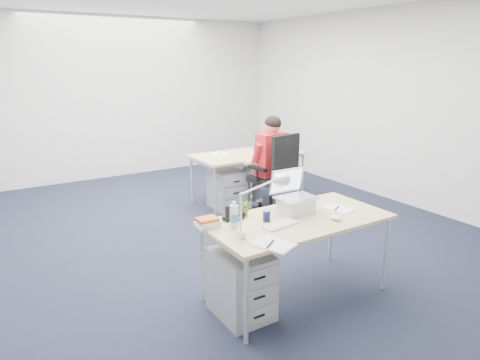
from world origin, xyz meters
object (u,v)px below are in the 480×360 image
Objects in this scene: drawer_pedestal_near at (241,284)px; water_bottle at (234,215)px; wireless_keyboard at (280,224)px; cordless_phone at (228,214)px; seated_person at (265,165)px; desk_far at (248,157)px; desk_near at (298,223)px; office_chair at (273,193)px; bear_figurine at (245,209)px; headphones at (234,216)px; can_koozie at (267,215)px; drawer_pedestal_far at (227,189)px; silver_laptop at (296,192)px; sunglasses at (301,212)px; dark_laptop at (269,144)px; computer_mouse at (336,218)px; book_stack at (208,223)px; desk_lamp at (257,204)px; far_cup at (257,146)px.

water_bottle is at bearing 90.74° from drawer_pedestal_near.
water_bottle reaches higher than wireless_keyboard.
seated_person is at bearing 30.63° from cordless_phone.
wireless_keyboard reaches higher than desk_far.
desk_far is (1.10, 2.47, 0.00)m from desk_near.
seated_person reaches higher than office_chair.
desk_far is 0.51m from seated_person.
headphones is at bearing 177.17° from bear_figurine.
office_chair reaches higher than desk_near.
drawer_pedestal_far is at bearing 67.57° from can_koozie.
bear_figurine reaches higher than headphones.
drawer_pedestal_near is (-1.63, -1.79, -0.05)m from office_chair.
sunglasses is at bearing -60.84° from silver_laptop.
drawer_pedestal_near is 1.00× the size of drawer_pedestal_far.
desk_near is 2.77m from dark_laptop.
computer_mouse is 0.32m from sunglasses.
headphones is 0.29m from can_koozie.
silver_laptop is 0.85m from book_stack.
wireless_keyboard is (-0.31, -0.18, -0.18)m from silver_laptop.
desk_far is at bearing 66.07° from desk_near.
desk_near is at bearing 0.52° from drawer_pedestal_near.
desk_far is at bearing 36.80° from cordless_phone.
headphones is 0.30m from book_stack.
desk_near is 4.32× the size of silver_laptop.
desk_near is 0.71m from drawer_pedestal_near.
water_bottle is at bearing -177.38° from silver_laptop.
water_bottle reaches higher than sunglasses.
drawer_pedestal_near is at bearing -168.07° from silver_laptop.
water_bottle is 0.14m from cordless_phone.
headphones is (-0.54, 0.17, -0.17)m from silver_laptop.
drawer_pedestal_far is 4.18× the size of bear_figurine.
headphones is (0.12, 0.30, 0.47)m from drawer_pedestal_near.
wireless_keyboard is 0.66× the size of desk_lamp.
desk_near is 0.30m from can_koozie.
dark_laptop is (1.98, 2.39, 0.58)m from drawer_pedestal_near.
desk_far is 1.20× the size of seated_person.
far_cup is (0.29, 0.84, 0.46)m from office_chair.
drawer_pedestal_near is at bearing -135.30° from seated_person.
can_koozie is 0.21× the size of desk_lamp.
cordless_phone is at bearing 84.81° from drawer_pedestal_near.
drawer_pedestal_far is at bearing 124.16° from seated_person.
drawer_pedestal_far is 2.83m from desk_lamp.
drawer_pedestal_far is 1.49× the size of silver_laptop.
bear_figurine is 0.38× the size of dark_laptop.
dark_laptop is at bearing 51.15° from office_chair.
cordless_phone is (-1.61, -1.54, 0.48)m from office_chair.
cordless_phone is at bearing -128.66° from far_cup.
desk_far is at bearing 57.72° from bear_figurine.
sunglasses is (0.56, -0.21, -0.01)m from headphones.
desk_far is 0.31m from far_cup.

